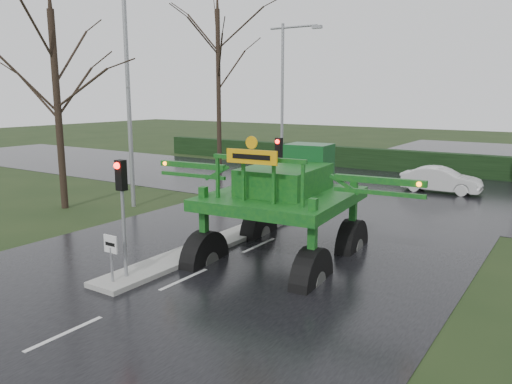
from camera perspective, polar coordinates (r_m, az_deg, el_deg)
The scene contains 14 objects.
ground at distance 14.83m, azimuth -8.22°, elevation -9.92°, with size 140.00×140.00×0.00m, color black.
road_main at distance 22.93m, azimuth 8.57°, elevation -2.37°, with size 14.00×80.00×0.02m, color black.
road_cross at distance 28.38m, azimuth 13.69°, elevation 0.03°, with size 80.00×12.00×0.02m, color black.
median_island at distance 17.77m, azimuth -4.95°, elevation -5.99°, with size 1.20×10.00×0.16m, color gray.
hedge_row at distance 35.81m, azimuth 18.11°, elevation 3.25°, with size 44.00×0.90×1.50m, color black.
keep_left_sign at distance 14.39m, azimuth -16.25°, elevation -6.47°, with size 0.50×0.07×1.35m.
traffic_signal_near at distance 14.33m, azimuth -15.08°, elevation -0.15°, with size 0.26×0.33×3.52m.
traffic_signal_mid at distance 20.87m, azimuth 2.61°, elevation 3.64°, with size 0.26×0.33×3.52m.
street_light_left_near at distance 23.90m, azimuth -13.96°, elevation 12.44°, with size 3.85×0.30×10.00m.
street_light_left_far at distance 34.98m, azimuth 3.47°, elevation 12.21°, with size 3.85×0.30×10.00m.
tree_left_near at distance 24.82m, azimuth -21.92°, elevation 11.59°, with size 6.30×6.30×10.85m.
tree_left_far at distance 35.75m, azimuth -4.34°, elevation 14.03°, with size 7.70×7.70×13.26m.
crop_sprayer at distance 15.82m, azimuth -5.56°, elevation 0.65°, with size 9.20×6.07×5.15m.
white_sedan at distance 29.19m, azimuth 20.28°, elevation -0.05°, with size 1.46×4.18×1.38m, color silver.
Camera 1 is at (9.28, -10.29, 5.29)m, focal length 35.00 mm.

